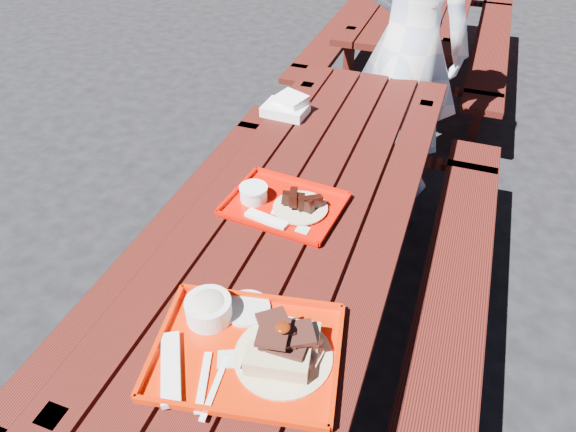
% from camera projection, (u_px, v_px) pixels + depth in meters
% --- Properties ---
extents(ground, '(60.00, 60.00, 0.00)m').
position_uv_depth(ground, '(299.00, 338.00, 2.30)').
color(ground, black).
rests_on(ground, ground).
extents(picnic_table_near, '(1.41, 2.40, 0.75)m').
position_uv_depth(picnic_table_near, '(302.00, 246.00, 1.95)').
color(picnic_table_near, '#4A120E').
rests_on(picnic_table_near, ground).
extents(picnic_table_far, '(1.41, 2.40, 0.75)m').
position_uv_depth(picnic_table_far, '(418.00, 17.00, 3.98)').
color(picnic_table_far, '#4A120E').
rests_on(picnic_table_far, ground).
extents(near_tray, '(0.54, 0.45, 0.15)m').
position_uv_depth(near_tray, '(248.00, 339.00, 1.33)').
color(near_tray, red).
rests_on(near_tray, picnic_table_near).
extents(far_tray, '(0.42, 0.34, 0.07)m').
position_uv_depth(far_tray, '(282.00, 203.00, 1.81)').
color(far_tray, '#D10A00').
rests_on(far_tray, picnic_table_near).
extents(white_cloth, '(0.20, 0.18, 0.08)m').
position_uv_depth(white_cloth, '(287.00, 107.00, 2.34)').
color(white_cloth, white).
rests_on(white_cloth, picnic_table_near).
extents(person, '(0.71, 0.56, 1.73)m').
position_uv_depth(person, '(409.00, 46.00, 2.70)').
color(person, '#AFC7E6').
rests_on(person, ground).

